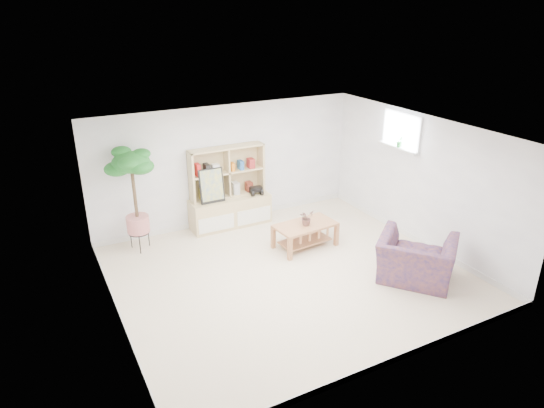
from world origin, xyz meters
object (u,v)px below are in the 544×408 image
armchair (417,256)px  storage_unit (230,188)px  coffee_table (305,235)px  floor_tree (135,201)px

armchair → storage_unit: bearing=-10.6°
coffee_table → armchair: size_ratio=0.95×
coffee_table → floor_tree: floor_tree is taller
floor_tree → storage_unit: bearing=5.8°
storage_unit → floor_tree: (-1.88, -0.19, 0.15)m
coffee_table → floor_tree: bearing=149.2°
coffee_table → armchair: armchair is taller
coffee_table → floor_tree: size_ratio=0.58×
coffee_table → armchair: 2.08m
armchair → floor_tree: bearing=10.5°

